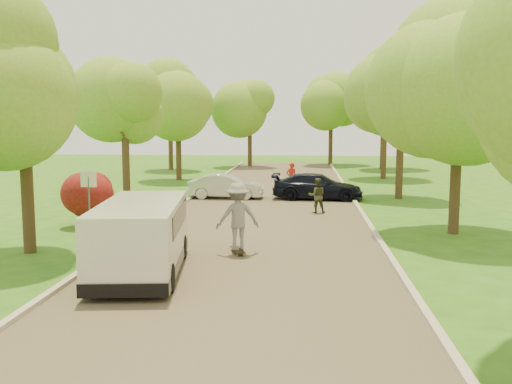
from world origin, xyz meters
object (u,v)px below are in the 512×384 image
(silver_sedan, at_px, (226,186))
(skateboarder, at_px, (238,216))
(minivan, at_px, (141,236))
(person_olive, at_px, (317,196))
(dark_sedan, at_px, (317,187))
(street_sign, at_px, (89,189))
(person_striped, at_px, (291,177))
(longboard, at_px, (238,250))

(silver_sedan, distance_m, skateboarder, 12.16)
(silver_sedan, bearing_deg, minivan, -179.46)
(minivan, xyz_separation_m, person_olive, (4.69, 10.08, -0.23))
(person_olive, bearing_deg, dark_sedan, -97.76)
(street_sign, xyz_separation_m, dark_sedan, (8.10, 9.33, -0.91))
(silver_sedan, xyz_separation_m, person_olive, (4.47, -4.29, 0.13))
(silver_sedan, height_order, person_olive, person_olive)
(street_sign, bearing_deg, person_striped, 60.79)
(silver_sedan, height_order, person_striped, person_striped)
(street_sign, distance_m, person_olive, 9.47)
(street_sign, xyz_separation_m, silver_sedan, (3.50, 9.34, -0.95))
(minivan, distance_m, longboard, 3.36)
(skateboarder, bearing_deg, silver_sedan, -98.89)
(street_sign, relative_size, longboard, 2.07)
(street_sign, height_order, silver_sedan, street_sign)
(longboard, bearing_deg, skateboarder, -94.19)
(longboard, bearing_deg, person_striped, -113.17)
(silver_sedan, bearing_deg, dark_sedan, -88.76)
(silver_sedan, bearing_deg, street_sign, 160.87)
(street_sign, distance_m, silver_sedan, 10.02)
(person_striped, bearing_deg, dark_sedan, 97.32)
(silver_sedan, relative_size, person_olive, 2.50)
(skateboarder, xyz_separation_m, person_striped, (1.27, 14.70, -0.29))
(silver_sedan, xyz_separation_m, dark_sedan, (4.60, -0.01, 0.03))
(street_sign, xyz_separation_m, skateboarder, (5.47, -2.65, -0.45))
(longboard, height_order, person_striped, person_striped)
(dark_sedan, height_order, person_olive, person_olive)
(street_sign, relative_size, person_striped, 1.32)
(skateboarder, xyz_separation_m, person_olive, (2.50, 7.69, -0.37))
(dark_sedan, bearing_deg, person_striped, 30.09)
(minivan, relative_size, longboard, 4.91)
(street_sign, bearing_deg, skateboarder, -25.80)
(street_sign, xyz_separation_m, minivan, (3.28, -5.04, -0.59))
(person_striped, bearing_deg, longboard, 65.96)
(silver_sedan, bearing_deg, longboard, -169.25)
(longboard, distance_m, person_olive, 8.12)
(person_olive, bearing_deg, skateboarder, 65.91)
(dark_sedan, relative_size, skateboarder, 2.27)
(longboard, bearing_deg, dark_sedan, -120.61)
(skateboarder, bearing_deg, person_striped, -113.17)
(minivan, bearing_deg, street_sign, 116.29)
(dark_sedan, bearing_deg, longboard, 171.29)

